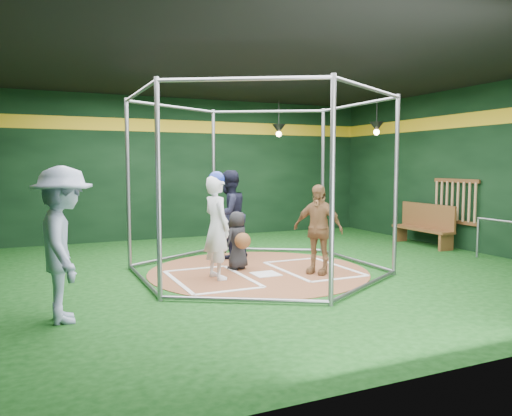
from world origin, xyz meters
name	(u,v)px	position (x,y,z in m)	size (l,w,h in m)	color
room_shell	(258,170)	(0.00, 0.01, 1.75)	(10.10, 9.10, 3.53)	#0C360C
clay_disc	(258,271)	(0.00, 0.00, 0.01)	(3.80, 3.80, 0.01)	brown
home_plate	(266,274)	(0.00, -0.30, 0.02)	(0.43, 0.43, 0.01)	white
batter_box_left	(211,279)	(-0.95, -0.25, 0.02)	(1.17, 1.77, 0.01)	white
batter_box_right	(313,269)	(0.95, -0.25, 0.02)	(1.17, 1.77, 0.01)	white
batting_cage	(258,185)	(0.00, 0.00, 1.50)	(4.05, 4.67, 3.00)	gray
bat_rack	(455,201)	(4.93, 0.40, 1.05)	(0.07, 1.25, 0.98)	brown
pendant_lamp_near	(279,129)	(2.20, 3.60, 2.74)	(0.34, 0.34, 0.90)	black
pendant_lamp_far	(377,127)	(4.00, 2.00, 2.74)	(0.34, 0.34, 0.90)	black
batter_figure	(217,225)	(-0.84, -0.24, 0.88)	(0.48, 0.66, 1.73)	silver
visitor_leopard	(318,229)	(0.84, -0.58, 0.77)	(0.88, 0.37, 1.51)	#AA7B49
catcher_figure	(238,240)	(-0.27, 0.27, 0.53)	(0.59, 0.64, 1.02)	black
umpire	(229,214)	(-0.03, 1.35, 0.88)	(0.84, 0.65, 1.73)	black
bystander_blue	(64,244)	(-3.22, -1.55, 0.92)	(1.19, 0.68, 1.84)	#93A2C2
dugout_bench	(425,224)	(4.62, 0.99, 0.49)	(0.38, 1.64, 0.96)	brown
steel_railing	(497,233)	(4.55, -1.02, 0.54)	(0.05, 0.94, 0.81)	gray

